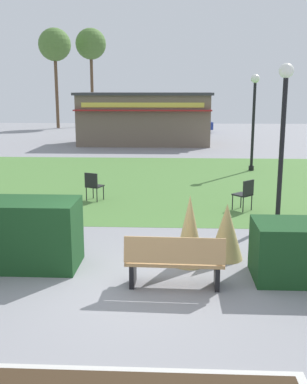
# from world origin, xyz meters

# --- Properties ---
(ground_plane) EXTENTS (80.00, 80.00, 0.00)m
(ground_plane) POSITION_xyz_m (0.00, 0.00, 0.00)
(ground_plane) COLOR gray
(lawn_patch) EXTENTS (36.00, 12.00, 0.01)m
(lawn_patch) POSITION_xyz_m (0.00, 9.46, 0.00)
(lawn_patch) COLOR #4C7A38
(lawn_patch) RESTS_ON ground_plane
(park_bench) EXTENTS (1.71, 0.57, 0.95)m
(park_bench) POSITION_xyz_m (0.79, -0.06, 0.48)
(park_bench) COLOR tan
(park_bench) RESTS_ON ground_plane
(hedge_left) EXTENTS (2.40, 1.10, 1.31)m
(hedge_left) POSITION_xyz_m (-2.26, 0.80, 0.65)
(hedge_left) COLOR #19421E
(hedge_left) RESTS_ON ground_plane
(ornamental_grass_behind_left) EXTENTS (0.60, 0.60, 1.40)m
(ornamental_grass_behind_left) POSITION_xyz_m (1.08, 1.01, 0.70)
(ornamental_grass_behind_left) COLOR tan
(ornamental_grass_behind_left) RESTS_ON ground_plane
(ornamental_grass_behind_right) EXTENTS (0.68, 0.68, 1.14)m
(ornamental_grass_behind_right) POSITION_xyz_m (1.83, 1.39, 0.57)
(ornamental_grass_behind_right) COLOR tan
(ornamental_grass_behind_right) RESTS_ON ground_plane
(lamppost_mid) EXTENTS (0.36, 0.36, 3.98)m
(lamppost_mid) POSITION_xyz_m (3.43, 4.03, 2.52)
(lamppost_mid) COLOR black
(lamppost_mid) RESTS_ON ground_plane
(lamppost_far) EXTENTS (0.36, 0.36, 3.98)m
(lamppost_far) POSITION_xyz_m (4.02, 11.98, 2.52)
(lamppost_far) COLOR black
(lamppost_far) RESTS_ON ground_plane
(food_kiosk) EXTENTS (8.29, 4.43, 3.19)m
(food_kiosk) POSITION_xyz_m (-1.16, 21.66, 1.61)
(food_kiosk) COLOR #6B5B4C
(food_kiosk) RESTS_ON ground_plane
(cafe_chair_west) EXTENTS (0.62, 0.62, 0.89)m
(cafe_chair_west) POSITION_xyz_m (2.76, 5.24, 0.53)
(cafe_chair_west) COLOR black
(cafe_chair_west) RESTS_ON ground_plane
(cafe_chair_east) EXTENTS (0.58, 0.58, 0.89)m
(cafe_chair_east) POSITION_xyz_m (-1.72, 6.19, 0.53)
(cafe_chair_east) COLOR black
(cafe_chair_east) RESTS_ON ground_plane
(parked_car_west_slot) EXTENTS (4.28, 2.21, 1.20)m
(parked_car_west_slot) POSITION_xyz_m (-3.54, 29.90, 0.64)
(parked_car_west_slot) COLOR black
(parked_car_west_slot) RESTS_ON ground_plane
(parked_car_center_slot) EXTENTS (4.35, 2.36, 1.20)m
(parked_car_center_slot) POSITION_xyz_m (1.54, 29.90, 0.64)
(parked_car_center_slot) COLOR navy
(parked_car_center_slot) RESTS_ON ground_plane
(tree_left_bg) EXTENTS (2.80, 2.80, 8.59)m
(tree_left_bg) POSITION_xyz_m (-9.75, 33.64, 7.10)
(tree_left_bg) COLOR brown
(tree_left_bg) RESTS_ON ground_plane
(tree_right_bg) EXTENTS (2.80, 2.80, 8.88)m
(tree_right_bg) POSITION_xyz_m (-7.07, 36.29, 7.38)
(tree_right_bg) COLOR brown
(tree_right_bg) RESTS_ON ground_plane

